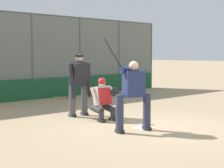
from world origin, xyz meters
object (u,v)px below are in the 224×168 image
Objects in this scene: umpire_home at (79,83)px; spare_bat_near_backstop at (61,98)px; spare_bat_by_padding at (112,93)px; batter_at_plate at (133,93)px; catcher_behind_plate at (104,99)px.

umpire_home reaches higher than spare_bat_near_backstop.
spare_bat_by_padding is at bearing -137.54° from umpire_home.
umpire_home is at bearing -83.46° from batter_at_plate.
spare_bat_by_padding is (-2.77, 0.13, 0.00)m from spare_bat_near_backstop.
spare_bat_by_padding is (-5.42, -6.39, -0.88)m from batter_at_plate.
umpire_home is (0.03, -1.04, 0.38)m from catcher_behind_plate.
batter_at_plate is at bearing 85.24° from umpire_home.
batter_at_plate reaches higher than spare_bat_by_padding.
batter_at_plate is at bearing 79.05° from catcher_behind_plate.
spare_bat_near_backstop is (-2.18, -4.97, -0.58)m from catcher_behind_plate.
umpire_home is at bearing 106.04° from spare_bat_near_backstop.
batter_at_plate reaches higher than umpire_home.
umpire_home is 4.61m from spare_bat_near_backstop.
spare_bat_by_padding is (-4.97, -3.81, -0.96)m from umpire_home.
batter_at_plate is 7.09m from spare_bat_near_backstop.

